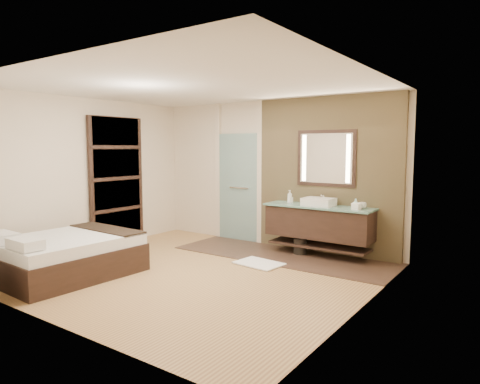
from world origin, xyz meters
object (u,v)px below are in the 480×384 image
Objects in this scene: mirror_unit at (326,158)px; waste_bin at (300,246)px; bed at (66,255)px; vanity at (319,222)px.

mirror_unit is 1.57m from waste_bin.
bed reaches higher than waste_bin.
vanity is 0.54m from waste_bin.
mirror_unit reaches higher than bed.
vanity is at bearing 12.58° from waste_bin.
waste_bin is (-0.30, -0.07, -0.44)m from vanity.
bed is 3.74m from waste_bin.
bed is at bearing -129.28° from vanity.
vanity is 1.10m from mirror_unit.
vanity is 6.50× the size of waste_bin.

